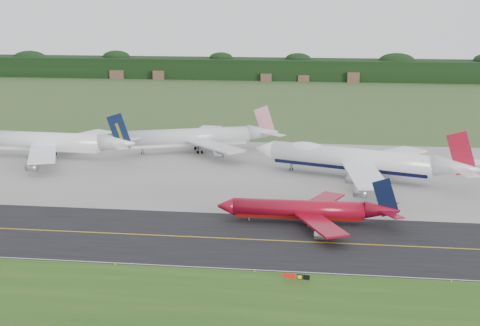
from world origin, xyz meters
name	(u,v)px	position (x,y,z in m)	size (l,w,h in m)	color
ground	(280,234)	(0.00, 0.00, 0.00)	(600.00, 600.00, 0.00)	#3A5326
grass_verge	(266,310)	(0.00, -35.00, 0.01)	(400.00, 30.00, 0.01)	#254E17
taxiway	(279,241)	(0.00, -4.00, 0.01)	(400.00, 32.00, 0.02)	black
apron	(292,172)	(0.00, 51.00, 0.01)	(400.00, 78.00, 0.01)	gray
taxiway_centreline	(279,241)	(0.00, -4.00, 0.03)	(400.00, 0.40, 0.00)	gold
taxiway_edge_line	(273,271)	(0.00, -19.50, 0.03)	(400.00, 0.25, 0.00)	silver
horizon_treeline	(311,70)	(0.00, 273.76, 5.47)	(700.00, 25.00, 12.00)	black
jet_ba_747	(358,160)	(17.82, 46.45, 5.30)	(60.35, 48.72, 15.56)	white
jet_red_737	(309,210)	(5.57, 7.89, 2.96)	(39.45, 32.30, 10.69)	maroon
jet_navy_gold	(48,142)	(-75.26, 59.91, 4.80)	(56.65, 49.30, 14.62)	white
jet_star_tail	(198,137)	(-31.21, 73.26, 4.71)	(52.03, 42.26, 14.13)	silver
taxiway_sign	(296,277)	(4.32, -24.01, 1.08)	(4.59, 0.76, 1.53)	slate
edge_marker_left	(115,264)	(-28.94, -20.50, 0.25)	(0.16, 0.16, 0.50)	yellow
edge_marker_center	(255,271)	(-3.24, -20.50, 0.25)	(0.16, 0.16, 0.50)	yellow
edge_marker_right	(451,281)	(30.90, -20.50, 0.25)	(0.16, 0.16, 0.50)	yellow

